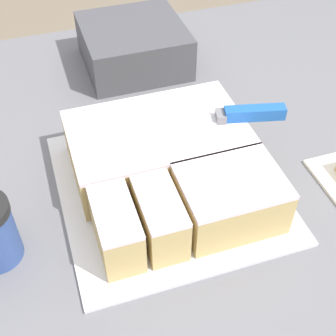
{
  "coord_description": "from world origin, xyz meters",
  "views": [
    {
      "loc": [
        -0.2,
        -0.58,
        1.54
      ],
      "look_at": [
        -0.03,
        -0.06,
        0.99
      ],
      "focal_mm": 50.0,
      "sensor_mm": 36.0,
      "label": 1
    }
  ],
  "objects_px": {
    "cake_board": "(168,187)",
    "storage_box": "(134,46)",
    "cake": "(169,166)",
    "knife": "(229,116)"
  },
  "relations": [
    {
      "from": "cake_board",
      "to": "storage_box",
      "type": "height_order",
      "value": "storage_box"
    },
    {
      "from": "knife",
      "to": "cake",
      "type": "bearing_deg",
      "value": 29.88
    },
    {
      "from": "cake_board",
      "to": "knife",
      "type": "distance_m",
      "value": 0.16
    },
    {
      "from": "cake_board",
      "to": "cake",
      "type": "height_order",
      "value": "cake"
    },
    {
      "from": "knife",
      "to": "storage_box",
      "type": "height_order",
      "value": "knife"
    },
    {
      "from": "cake",
      "to": "storage_box",
      "type": "height_order",
      "value": "storage_box"
    },
    {
      "from": "cake",
      "to": "storage_box",
      "type": "relative_size",
      "value": 1.4
    },
    {
      "from": "cake_board",
      "to": "storage_box",
      "type": "bearing_deg",
      "value": 83.02
    },
    {
      "from": "cake",
      "to": "knife",
      "type": "relative_size",
      "value": 0.95
    },
    {
      "from": "storage_box",
      "to": "cake",
      "type": "bearing_deg",
      "value": -96.54
    }
  ]
}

